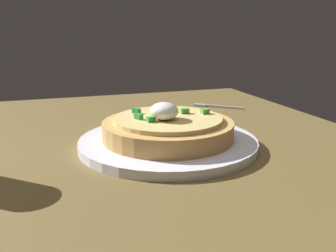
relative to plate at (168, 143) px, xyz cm
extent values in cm
cube|color=brown|center=(-6.77, 7.21, -2.15)|extent=(107.06, 85.12, 2.95)
cylinder|color=white|center=(0.00, 0.00, 0.00)|extent=(27.58, 27.58, 1.35)
cylinder|color=tan|center=(0.00, 0.00, 2.06)|extent=(20.17, 20.17, 2.76)
cylinder|color=#DBC074|center=(0.00, 0.00, 3.76)|extent=(16.63, 16.63, 0.64)
ellipsoid|color=white|center=(-1.22, 1.04, 5.38)|extent=(4.28, 4.28, 2.61)
cube|color=green|center=(3.50, -1.47, 4.48)|extent=(1.41, 1.02, 0.80)
cube|color=#53B33F|center=(0.28, -6.29, 4.48)|extent=(1.04, 1.41, 0.80)
cube|color=green|center=(-1.89, 3.25, 4.48)|extent=(1.08, 1.43, 0.80)
cube|color=green|center=(1.50, -3.34, 4.48)|extent=(0.90, 1.34, 0.80)
cube|color=green|center=(2.36, -0.10, 4.48)|extent=(1.41, 1.03, 0.80)
cube|color=#2F863A|center=(0.25, 4.56, 4.48)|extent=(1.50, 1.27, 0.80)
cube|color=#248D39|center=(4.07, 3.96, 4.48)|extent=(1.51, 1.37, 0.80)
cube|color=#B7B7BC|center=(22.39, -21.06, -0.43)|extent=(6.04, 7.00, 0.50)
cube|color=#B7B7BC|center=(26.08, -16.68, -0.43)|extent=(2.88, 3.04, 0.50)
camera|label=1|loc=(-53.09, 17.78, 17.85)|focal=40.36mm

